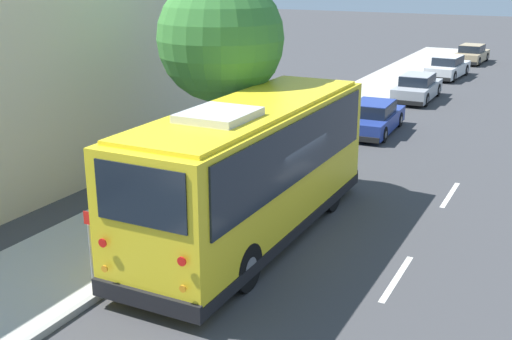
{
  "coord_description": "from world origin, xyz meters",
  "views": [
    {
      "loc": [
        -13.55,
        -6.54,
        6.53
      ],
      "look_at": [
        1.02,
        0.85,
        1.3
      ],
      "focal_mm": 45.0,
      "sensor_mm": 36.0,
      "label": 1
    }
  ],
  "objects_px": {
    "parked_sedan_blue": "(373,118)",
    "sign_post_far": "(141,223)",
    "shuttle_bus": "(253,165)",
    "parked_sedan_white": "(448,68)",
    "street_tree": "(222,31)",
    "sign_post_near": "(91,248)",
    "parked_sedan_silver": "(417,88)",
    "parked_sedan_tan": "(472,54)"
  },
  "relations": [
    {
      "from": "parked_sedan_tan",
      "to": "sign_post_near",
      "type": "distance_m",
      "value": 37.86
    },
    {
      "from": "shuttle_bus",
      "to": "parked_sedan_white",
      "type": "xyz_separation_m",
      "value": [
        26.72,
        0.41,
        -1.3
      ]
    },
    {
      "from": "sign_post_far",
      "to": "parked_sedan_silver",
      "type": "bearing_deg",
      "value": -3.29
    },
    {
      "from": "shuttle_bus",
      "to": "street_tree",
      "type": "bearing_deg",
      "value": 40.25
    },
    {
      "from": "parked_sedan_silver",
      "to": "parked_sedan_tan",
      "type": "height_order",
      "value": "parked_sedan_silver"
    },
    {
      "from": "shuttle_bus",
      "to": "parked_sedan_silver",
      "type": "xyz_separation_m",
      "value": [
        19.12,
        0.45,
        -1.3
      ]
    },
    {
      "from": "parked_sedan_blue",
      "to": "street_tree",
      "type": "bearing_deg",
      "value": 165.33
    },
    {
      "from": "parked_sedan_silver",
      "to": "street_tree",
      "type": "relative_size",
      "value": 0.68
    },
    {
      "from": "parked_sedan_white",
      "to": "sign_post_near",
      "type": "relative_size",
      "value": 2.89
    },
    {
      "from": "shuttle_bus",
      "to": "parked_sedan_silver",
      "type": "bearing_deg",
      "value": 1.08
    },
    {
      "from": "parked_sedan_blue",
      "to": "sign_post_far",
      "type": "relative_size",
      "value": 2.97
    },
    {
      "from": "parked_sedan_white",
      "to": "sign_post_far",
      "type": "distance_m",
      "value": 29.06
    },
    {
      "from": "sign_post_near",
      "to": "parked_sedan_silver",
      "type": "bearing_deg",
      "value": -3.04
    },
    {
      "from": "parked_sedan_tan",
      "to": "sign_post_far",
      "type": "bearing_deg",
      "value": -179.11
    },
    {
      "from": "parked_sedan_white",
      "to": "parked_sedan_tan",
      "type": "height_order",
      "value": "parked_sedan_white"
    },
    {
      "from": "shuttle_bus",
      "to": "sign_post_far",
      "type": "distance_m",
      "value": 3.02
    },
    {
      "from": "street_tree",
      "to": "sign_post_near",
      "type": "bearing_deg",
      "value": -173.94
    },
    {
      "from": "shuttle_bus",
      "to": "sign_post_far",
      "type": "xyz_separation_m",
      "value": [
        -2.31,
        1.68,
        -0.98
      ]
    },
    {
      "from": "parked_sedan_blue",
      "to": "sign_post_far",
      "type": "xyz_separation_m",
      "value": [
        -13.99,
        1.21,
        0.34
      ]
    },
    {
      "from": "parked_sedan_tan",
      "to": "sign_post_near",
      "type": "relative_size",
      "value": 2.63
    },
    {
      "from": "parked_sedan_white",
      "to": "street_tree",
      "type": "height_order",
      "value": "street_tree"
    },
    {
      "from": "shuttle_bus",
      "to": "parked_sedan_tan",
      "type": "distance_m",
      "value": 33.84
    },
    {
      "from": "street_tree",
      "to": "sign_post_near",
      "type": "xyz_separation_m",
      "value": [
        -6.82,
        -0.72,
        -3.76
      ]
    },
    {
      "from": "parked_sedan_blue",
      "to": "parked_sedan_silver",
      "type": "height_order",
      "value": "parked_sedan_silver"
    },
    {
      "from": "parked_sedan_silver",
      "to": "parked_sedan_tan",
      "type": "xyz_separation_m",
      "value": [
        14.7,
        -0.3,
        -0.03
      ]
    },
    {
      "from": "sign_post_near",
      "to": "sign_post_far",
      "type": "relative_size",
      "value": 1.08
    },
    {
      "from": "sign_post_near",
      "to": "street_tree",
      "type": "bearing_deg",
      "value": 6.06
    },
    {
      "from": "shuttle_bus",
      "to": "sign_post_near",
      "type": "relative_size",
      "value": 5.56
    },
    {
      "from": "parked_sedan_tan",
      "to": "street_tree",
      "type": "relative_size",
      "value": 0.64
    },
    {
      "from": "parked_sedan_tan",
      "to": "parked_sedan_blue",
      "type": "bearing_deg",
      "value": -177.52
    },
    {
      "from": "parked_sedan_tan",
      "to": "sign_post_near",
      "type": "height_order",
      "value": "sign_post_near"
    },
    {
      "from": "street_tree",
      "to": "sign_post_far",
      "type": "bearing_deg",
      "value": -171.95
    },
    {
      "from": "parked_sedan_blue",
      "to": "parked_sedan_white",
      "type": "distance_m",
      "value": 15.04
    },
    {
      "from": "parked_sedan_tan",
      "to": "street_tree",
      "type": "xyz_separation_m",
      "value": [
        -31.0,
        2.26,
        4.17
      ]
    },
    {
      "from": "parked_sedan_blue",
      "to": "sign_post_far",
      "type": "height_order",
      "value": "sign_post_far"
    },
    {
      "from": "shuttle_bus",
      "to": "street_tree",
      "type": "distance_m",
      "value": 4.67
    },
    {
      "from": "sign_post_far",
      "to": "parked_sedan_tan",
      "type": "bearing_deg",
      "value": -2.43
    },
    {
      "from": "parked_sedan_silver",
      "to": "sign_post_near",
      "type": "xyz_separation_m",
      "value": [
        -23.13,
        1.23,
        0.38
      ]
    },
    {
      "from": "parked_sedan_blue",
      "to": "parked_sedan_tan",
      "type": "bearing_deg",
      "value": -3.22
    },
    {
      "from": "parked_sedan_blue",
      "to": "parked_sedan_tan",
      "type": "relative_size",
      "value": 1.04
    },
    {
      "from": "parked_sedan_white",
      "to": "street_tree",
      "type": "xyz_separation_m",
      "value": [
        -23.91,
        2.0,
        4.15
      ]
    },
    {
      "from": "parked_sedan_blue",
      "to": "parked_sedan_silver",
      "type": "bearing_deg",
      "value": -2.55
    }
  ]
}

